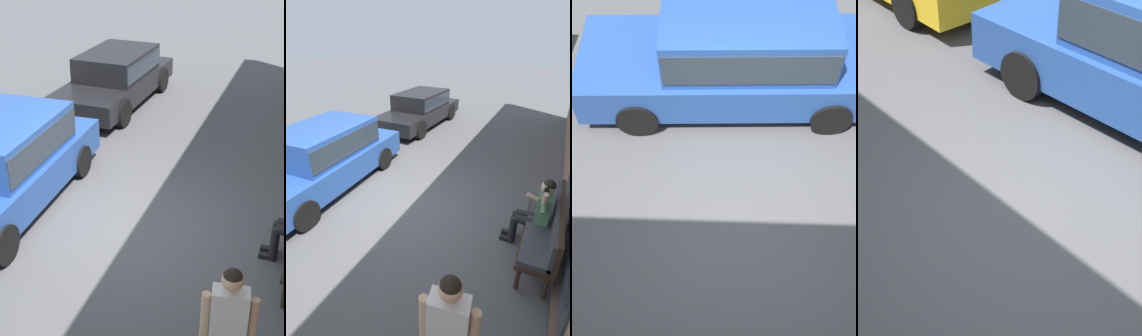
# 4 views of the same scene
# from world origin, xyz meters

# --- Properties ---
(ground_plane) EXTENTS (60.00, 60.00, 0.00)m
(ground_plane) POSITION_xyz_m (0.00, 0.00, 0.00)
(ground_plane) COLOR #4C4C4F
(parked_car_mid) EXTENTS (4.65, 1.96, 1.53)m
(parked_car_mid) POSITION_xyz_m (-0.02, -2.22, 0.83)
(parked_car_mid) COLOR #23478E
(parked_car_mid) RESTS_ON ground_plane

